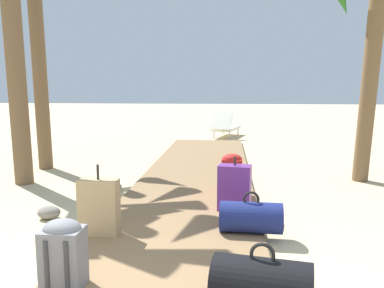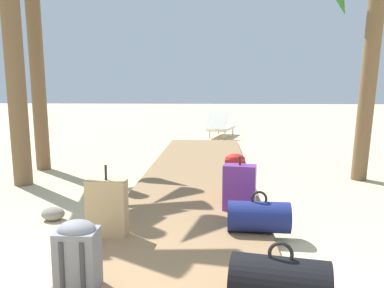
% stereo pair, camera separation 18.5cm
% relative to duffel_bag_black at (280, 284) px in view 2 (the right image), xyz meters
% --- Properties ---
extents(ground_plane, '(60.00, 60.00, 0.00)m').
position_rel_duffel_bag_black_xyz_m(ground_plane, '(-0.73, 2.94, -0.26)').
color(ground_plane, '#D1BA8C').
extents(boardwalk, '(1.76, 8.92, 0.08)m').
position_rel_duffel_bag_black_xyz_m(boardwalk, '(-0.73, 3.83, -0.22)').
color(boardwalk, olive).
rests_on(boardwalk, ground).
extents(duffel_bag_black, '(0.69, 0.47, 0.47)m').
position_rel_duffel_bag_black_xyz_m(duffel_bag_black, '(0.00, 0.00, 0.00)').
color(duffel_bag_black, black).
rests_on(duffel_bag_black, boardwalk).
extents(suitcase_tan, '(0.39, 0.18, 0.70)m').
position_rel_duffel_bag_black_xyz_m(suitcase_tan, '(-1.47, 1.23, 0.10)').
color(suitcase_tan, tan).
rests_on(suitcase_tan, boardwalk).
extents(duffel_bag_navy, '(0.63, 0.34, 0.42)m').
position_rel_duffel_bag_black_xyz_m(duffel_bag_navy, '(0.01, 1.42, -0.02)').
color(duffel_bag_navy, navy).
rests_on(duffel_bag_navy, boardwalk).
extents(suitcase_purple, '(0.41, 0.27, 0.64)m').
position_rel_duffel_bag_black_xyz_m(suitcase_purple, '(-0.14, 2.14, 0.09)').
color(suitcase_purple, '#6B2D84').
rests_on(suitcase_purple, boardwalk).
extents(backpack_red, '(0.28, 0.26, 0.56)m').
position_rel_duffel_bag_black_xyz_m(backpack_red, '(-0.16, 2.78, 0.11)').
color(backpack_red, red).
rests_on(backpack_red, boardwalk).
extents(backpack_grey, '(0.29, 0.26, 0.52)m').
position_rel_duffel_bag_black_xyz_m(backpack_grey, '(-1.39, 0.19, 0.09)').
color(backpack_grey, slate).
rests_on(backpack_grey, boardwalk).
extents(palm_tree_near_right, '(1.91, 2.14, 3.60)m').
position_rel_duffel_bag_black_xyz_m(palm_tree_near_right, '(2.03, 3.90, 2.50)').
color(palm_tree_near_right, brown).
rests_on(palm_tree_near_right, ground).
extents(lounge_chair, '(0.96, 1.63, 0.80)m').
position_rel_duffel_bag_black_xyz_m(lounge_chair, '(-0.29, 9.61, 0.07)').
color(lounge_chair, white).
rests_on(lounge_chair, ground).
extents(rock_left_mid, '(0.28, 0.24, 0.15)m').
position_rel_duffel_bag_black_xyz_m(rock_left_mid, '(-2.29, 1.85, -0.18)').
color(rock_left_mid, gray).
rests_on(rock_left_mid, ground).
extents(rock_left_near, '(0.19, 0.20, 0.12)m').
position_rel_duffel_bag_black_xyz_m(rock_left_near, '(-1.86, 3.15, -0.20)').
color(rock_left_near, gray).
rests_on(rock_left_near, ground).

